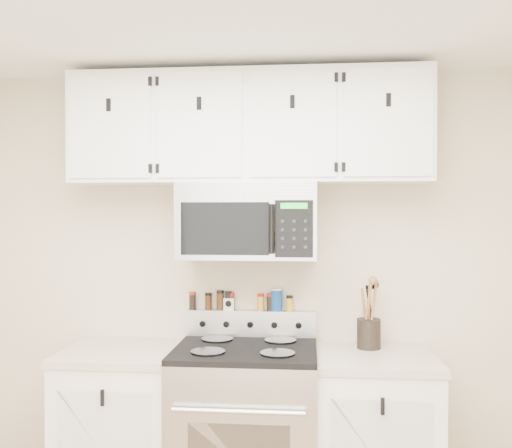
{
  "coord_description": "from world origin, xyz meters",
  "views": [
    {
      "loc": [
        0.33,
        -1.62,
        1.67
      ],
      "look_at": [
        0.05,
        1.45,
        1.61
      ],
      "focal_mm": 40.0,
      "sensor_mm": 36.0,
      "label": 1
    }
  ],
  "objects": [
    {
      "name": "back_wall",
      "position": [
        0.0,
        1.75,
        1.25
      ],
      "size": [
        3.5,
        0.01,
        2.5
      ],
      "primitive_type": "cube",
      "color": "#C6B594",
      "rests_on": "floor"
    },
    {
      "name": "range",
      "position": [
        0.0,
        1.43,
        0.49
      ],
      "size": [
        0.76,
        0.65,
        1.1
      ],
      "color": "#B7B7BA",
      "rests_on": "floor"
    },
    {
      "name": "base_cabinet_left",
      "position": [
        -0.69,
        1.45,
        0.46
      ],
      "size": [
        0.64,
        0.62,
        0.92
      ],
      "color": "white",
      "rests_on": "floor"
    },
    {
      "name": "base_cabinet_right",
      "position": [
        0.69,
        1.45,
        0.46
      ],
      "size": [
        0.64,
        0.62,
        0.92
      ],
      "color": "white",
      "rests_on": "floor"
    },
    {
      "name": "microwave",
      "position": [
        0.0,
        1.55,
        1.63
      ],
      "size": [
        0.76,
        0.44,
        0.42
      ],
      "color": "#9E9EA3",
      "rests_on": "back_wall"
    },
    {
      "name": "upper_cabinets",
      "position": [
        -0.0,
        1.58,
        2.15
      ],
      "size": [
        2.0,
        0.35,
        0.62
      ],
      "color": "white",
      "rests_on": "back_wall"
    },
    {
      "name": "utensil_crock",
      "position": [
        0.67,
        1.58,
        1.02
      ],
      "size": [
        0.13,
        0.13,
        0.38
      ],
      "color": "black",
      "rests_on": "base_cabinet_right"
    },
    {
      "name": "kitchen_timer",
      "position": [
        -0.13,
        1.71,
        1.14
      ],
      "size": [
        0.06,
        0.05,
        0.07
      ],
      "primitive_type": "cube",
      "rotation": [
        0.0,
        0.0,
        0.05
      ],
      "color": "white",
      "rests_on": "range"
    },
    {
      "name": "salt_canister",
      "position": [
        0.15,
        1.71,
        1.17
      ],
      "size": [
        0.07,
        0.07,
        0.13
      ],
      "color": "navy",
      "rests_on": "range"
    },
    {
      "name": "spice_jar_0",
      "position": [
        -0.35,
        1.71,
        1.15
      ],
      "size": [
        0.04,
        0.04,
        0.1
      ],
      "color": "black",
      "rests_on": "range"
    },
    {
      "name": "spice_jar_1",
      "position": [
        -0.25,
        1.71,
        1.15
      ],
      "size": [
        0.04,
        0.04,
        0.1
      ],
      "color": "#38210D",
      "rests_on": "range"
    },
    {
      "name": "spice_jar_2",
      "position": [
        -0.18,
        1.71,
        1.15
      ],
      "size": [
        0.04,
        0.04,
        0.1
      ],
      "color": "gold",
      "rests_on": "range"
    },
    {
      "name": "spice_jar_3",
      "position": [
        -0.18,
        1.71,
        1.16
      ],
      "size": [
        0.05,
        0.05,
        0.12
      ],
      "color": "#42260F",
      "rests_on": "range"
    },
    {
      "name": "spice_jar_4",
      "position": [
        -0.13,
        1.71,
        1.16
      ],
      "size": [
        0.04,
        0.04,
        0.11
      ],
      "color": "black",
      "rests_on": "range"
    },
    {
      "name": "spice_jar_5",
      "position": [
        -0.12,
        1.71,
        1.15
      ],
      "size": [
        0.04,
        0.04,
        0.1
      ],
      "color": "#452810",
      "rests_on": "range"
    },
    {
      "name": "spice_jar_6",
      "position": [
        0.06,
        1.71,
        1.15
      ],
      "size": [
        0.04,
        0.04,
        0.1
      ],
      "color": "gold",
      "rests_on": "range"
    },
    {
      "name": "spice_jar_7",
      "position": [
        0.11,
        1.71,
        1.15
      ],
      "size": [
        0.04,
        0.04,
        0.1
      ],
      "color": "black",
      "rests_on": "range"
    },
    {
      "name": "spice_jar_8",
      "position": [
        0.14,
        1.71,
        1.16
      ],
      "size": [
        0.04,
        0.04,
        0.11
      ],
      "color": "#40250F",
      "rests_on": "range"
    },
    {
      "name": "spice_jar_9",
      "position": [
        0.23,
        1.71,
        1.15
      ],
      "size": [
        0.04,
        0.04,
        0.09
      ],
      "color": "gold",
      "rests_on": "range"
    }
  ]
}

